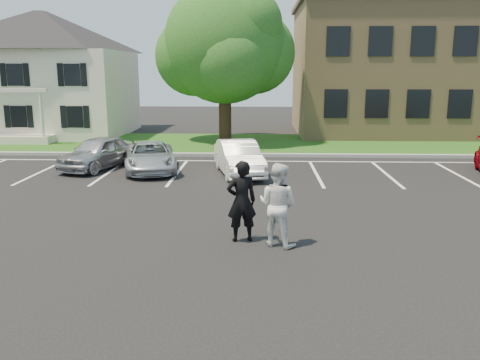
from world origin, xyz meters
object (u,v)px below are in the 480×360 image
at_px(house, 45,74).
at_px(tree, 226,46).
at_px(man_white_shirt, 278,205).
at_px(car_silver_minivan, 150,157).
at_px(man_black_suit, 242,201).
at_px(office_building, 469,68).
at_px(car_white_sedan, 239,158).
at_px(car_silver_west, 98,153).

height_order(house, tree, tree).
height_order(tree, man_white_shirt, tree).
distance_m(house, tree, 12.22).
distance_m(tree, car_silver_minivan, 9.97).
distance_m(tree, man_black_suit, 17.48).
height_order(house, car_silver_minivan, house).
bearing_deg(car_silver_minivan, house, 114.51).
height_order(office_building, car_white_sedan, office_building).
relative_size(house, car_white_sedan, 2.52).
xyz_separation_m(man_black_suit, car_white_sedan, (-0.38, 7.93, -0.32)).
relative_size(house, car_silver_west, 2.58).
xyz_separation_m(house, office_building, (27.00, 2.02, 0.33)).
bearing_deg(house, car_white_sedan, -44.04).
bearing_deg(car_silver_minivan, man_black_suit, -77.75).
xyz_separation_m(house, tree, (11.66, -3.34, 1.52)).
bearing_deg(office_building, tree, -160.73).
height_order(man_black_suit, man_white_shirt, man_black_suit).
height_order(office_building, tree, tree).
xyz_separation_m(office_building, man_black_suit, (-13.91, -22.23, -3.16)).
relative_size(man_white_shirt, car_silver_minivan, 0.47).
xyz_separation_m(tree, car_silver_west, (-4.92, -7.90, -4.67)).
relative_size(house, man_white_shirt, 5.17).
xyz_separation_m(man_black_suit, car_silver_minivan, (-4.05, 8.51, -0.40)).
bearing_deg(office_building, car_silver_west, -146.80).
distance_m(car_silver_west, car_white_sedan, 6.06).
distance_m(tree, car_silver_west, 10.41).
relative_size(man_black_suit, man_white_shirt, 1.00).
height_order(man_white_shirt, car_silver_west, man_white_shirt).
distance_m(man_black_suit, car_silver_minivan, 9.43).
bearing_deg(man_black_suit, office_building, -136.76).
distance_m(house, car_silver_west, 13.48).
relative_size(man_white_shirt, car_silver_west, 0.50).
relative_size(office_building, tree, 2.55).
height_order(office_building, man_black_suit, office_building).
xyz_separation_m(car_silver_west, car_white_sedan, (5.97, -1.04, -0.01)).
height_order(car_silver_west, car_silver_minivan, car_silver_west).
xyz_separation_m(tree, man_white_shirt, (2.29, -17.14, -4.35)).
bearing_deg(car_white_sedan, tree, 83.51).
relative_size(house, tree, 1.17).
xyz_separation_m(man_white_shirt, car_silver_west, (-7.21, 9.25, -0.32)).
bearing_deg(man_black_suit, car_silver_west, -69.43).
bearing_deg(car_white_sedan, house, 122.82).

